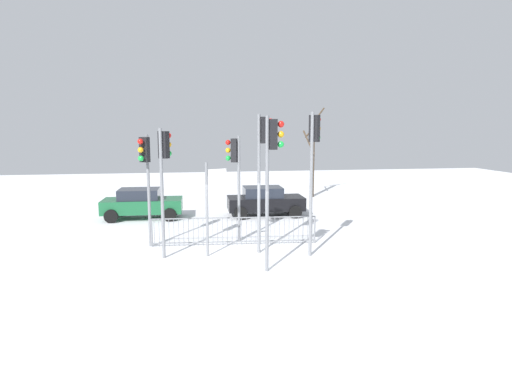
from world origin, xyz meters
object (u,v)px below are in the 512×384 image
object	(u,v)px
car_green_near	(142,203)
car_black_far	(265,201)
traffic_light_mid_right	(235,165)
traffic_light_foreground_left	(164,164)
traffic_light_rear_left	(272,159)
traffic_light_rear_right	(314,152)
bare_tree_left	(312,156)
traffic_light_foreground_right	(145,165)
direction_sign_post	(208,204)
traffic_light_mid_left	(263,152)

from	to	relation	value
car_green_near	car_black_far	world-z (taller)	same
traffic_light_mid_right	traffic_light_foreground_left	xyz separation A→B (m)	(-2.58, -1.75, 0.21)
traffic_light_rear_left	traffic_light_rear_right	world-z (taller)	traffic_light_rear_right
traffic_light_foreground_left	car_black_far	world-z (taller)	traffic_light_foreground_left
car_green_near	bare_tree_left	xyz separation A→B (m)	(10.14, 5.33, 1.84)
traffic_light_foreground_left	traffic_light_foreground_right	bearing A→B (deg)	154.84
traffic_light_foreground_right	direction_sign_post	size ratio (longest dim) A/B	1.28
car_green_near	car_black_far	bearing A→B (deg)	-0.62
traffic_light_rear_right	car_black_far	xyz separation A→B (m)	(-0.42, 7.02, -2.84)
traffic_light_rear_left	bare_tree_left	distance (m)	15.09
traffic_light_foreground_right	car_black_far	bearing A→B (deg)	-107.79
traffic_light_foreground_right	car_black_far	xyz separation A→B (m)	(5.32, 5.15, -2.30)
traffic_light_foreground_left	traffic_light_mid_left	xyz separation A→B (m)	(3.36, 0.00, 0.34)
traffic_light_rear_left	bare_tree_left	size ratio (longest dim) A/B	0.84
traffic_light_mid_right	bare_tree_left	world-z (taller)	bare_tree_left
traffic_light_mid_right	traffic_light_mid_left	size ratio (longest dim) A/B	0.84
traffic_light_foreground_left	traffic_light_mid_left	world-z (taller)	traffic_light_mid_left
direction_sign_post	bare_tree_left	xyz separation A→B (m)	(7.21, 12.17, 0.79)
traffic_light_rear_left	traffic_light_mid_left	distance (m)	2.03
traffic_light_mid_right	car_green_near	distance (m)	6.79
traffic_light_foreground_left	traffic_light_foreground_right	distance (m)	1.52
traffic_light_foreground_right	traffic_light_rear_right	distance (m)	6.06
traffic_light_rear_left	car_black_far	xyz separation A→B (m)	(1.31, 8.49, -2.72)
direction_sign_post	car_green_near	size ratio (longest dim) A/B	0.85
traffic_light_foreground_right	car_black_far	size ratio (longest dim) A/B	1.09
direction_sign_post	traffic_light_foreground_left	bearing A→B (deg)	153.28
traffic_light_foreground_right	traffic_light_rear_right	world-z (taller)	traffic_light_rear_right
direction_sign_post	car_black_far	xyz separation A→B (m)	(3.14, 6.60, -1.05)
traffic_light_foreground_right	car_black_far	world-z (taller)	traffic_light_foreground_right
traffic_light_rear_left	traffic_light_foreground_left	bearing A→B (deg)	-124.40
traffic_light_mid_left	car_black_far	world-z (taller)	traffic_light_mid_left
car_black_far	traffic_light_foreground_left	bearing A→B (deg)	-124.25
traffic_light_rear_left	traffic_light_mid_right	distance (m)	3.86
traffic_light_rear_left	car_black_far	size ratio (longest dim) A/B	1.24
traffic_light_rear_right	direction_sign_post	world-z (taller)	traffic_light_rear_right
traffic_light_mid_left	direction_sign_post	world-z (taller)	traffic_light_mid_left
bare_tree_left	direction_sign_post	bearing A→B (deg)	-120.63
traffic_light_foreground_right	car_green_near	bearing A→B (deg)	-53.94
car_black_far	traffic_light_rear_left	bearing A→B (deg)	-97.68
car_green_near	car_black_far	xyz separation A→B (m)	(6.07, -0.24, 0.00)
traffic_light_foreground_left	car_green_near	bearing A→B (deg)	138.44
traffic_light_mid_left	direction_sign_post	bearing A→B (deg)	-91.20
traffic_light_foreground_left	direction_sign_post	world-z (taller)	traffic_light_foreground_left
traffic_light_mid_left	car_green_near	distance (m)	8.73
car_green_near	car_black_far	distance (m)	6.08
direction_sign_post	bare_tree_left	distance (m)	14.17
traffic_light_mid_right	traffic_light_foreground_left	bearing A→B (deg)	143.41
traffic_light_rear_left	direction_sign_post	xyz separation A→B (m)	(-1.83, 1.89, -1.67)
traffic_light_rear_left	traffic_light_mid_left	bearing A→B (deg)	174.99
traffic_light_rear_left	traffic_light_mid_left	world-z (taller)	traffic_light_mid_left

